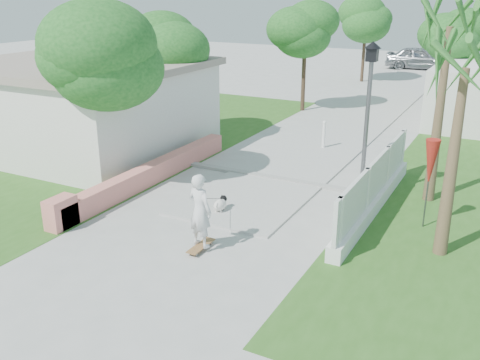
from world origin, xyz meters
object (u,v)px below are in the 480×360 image
Objects in this scene: skateboarder at (206,203)px; dog at (221,204)px; patio_umbrella at (431,164)px; street_lamp at (367,118)px; parked_car at (420,58)px; bollard at (324,134)px.

dog is (-0.38, 1.36, -0.60)m from skateboarder.
patio_umbrella reaches higher than skateboarder.
street_lamp is 0.90× the size of parked_car.
parked_car is at bearing 100.34° from patio_umbrella.
dog is at bearing -93.45° from bollard.
bollard is at bearing 179.08° from parked_car.
skateboarder is (-2.75, -3.93, -1.58)m from street_lamp.
patio_umbrella is at bearing 11.93° from dog.
street_lamp reaches higher than dog.
dog is at bearing -162.63° from patio_umbrella.
street_lamp is 1.59× the size of skateboarder.
dog is 0.13× the size of parked_car.
bollard is 7.09m from dog.
dog is at bearing -61.92° from skateboarder.
parked_car is at bearing 91.60° from bollard.
parked_car is (-0.22, 30.33, 0.60)m from dog.
bollard is 0.47× the size of patio_umbrella.
bollard is 0.22× the size of parked_car.
bollard is at bearing -77.91° from skateboarder.
bollard is 1.69× the size of dog.
skateboarder is 1.53m from dog.
parked_car is (-0.60, 31.68, -0.00)m from skateboarder.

